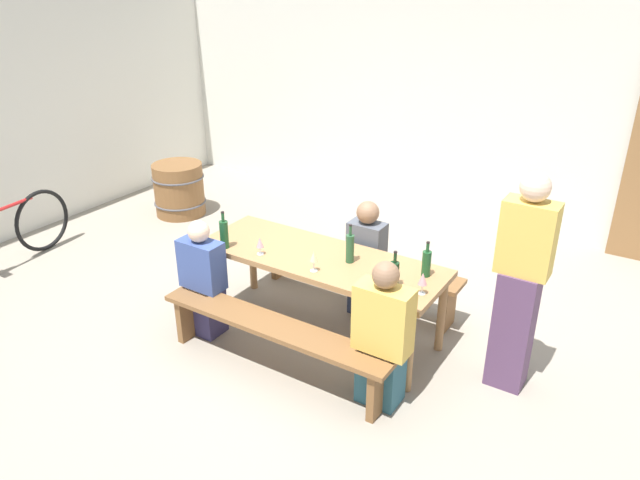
# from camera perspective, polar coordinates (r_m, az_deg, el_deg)

# --- Properties ---
(ground_plane) EXTENTS (24.00, 24.00, 0.00)m
(ground_plane) POSITION_cam_1_polar(r_m,az_deg,el_deg) (5.41, 0.00, -8.67)
(ground_plane) COLOR gray
(back_wall) EXTENTS (14.00, 0.20, 3.20)m
(back_wall) POSITION_cam_1_polar(r_m,az_deg,el_deg) (7.56, 13.61, 13.66)
(back_wall) COLOR silver
(back_wall) RESTS_ON ground
(side_wall) EXTENTS (0.20, 6.85, 3.20)m
(side_wall) POSITION_cam_1_polar(r_m,az_deg,el_deg) (7.80, -28.01, 11.82)
(side_wall) COLOR silver
(side_wall) RESTS_ON ground
(tasting_table) EXTENTS (2.14, 0.75, 0.75)m
(tasting_table) POSITION_cam_1_polar(r_m,az_deg,el_deg) (5.07, 0.00, -2.35)
(tasting_table) COLOR #9E7247
(tasting_table) RESTS_ON ground
(bench_near) EXTENTS (2.04, 0.30, 0.45)m
(bench_near) POSITION_cam_1_polar(r_m,az_deg,el_deg) (4.75, -4.42, -8.87)
(bench_near) COLOR brown
(bench_near) RESTS_ON ground
(bench_far) EXTENTS (2.04, 0.30, 0.45)m
(bench_far) POSITION_cam_1_polar(r_m,az_deg,el_deg) (5.73, 3.63, -2.51)
(bench_far) COLOR brown
(bench_far) RESTS_ON ground
(wine_bottle_0) EXTENTS (0.07, 0.07, 0.34)m
(wine_bottle_0) POSITION_cam_1_polar(r_m,az_deg,el_deg) (4.89, 2.86, -0.75)
(wine_bottle_0) COLOR #234C2D
(wine_bottle_0) RESTS_ON tasting_table
(wine_bottle_1) EXTENTS (0.07, 0.07, 0.30)m
(wine_bottle_1) POSITION_cam_1_polar(r_m,az_deg,el_deg) (4.75, 10.06, -2.16)
(wine_bottle_1) COLOR #194723
(wine_bottle_1) RESTS_ON tasting_table
(wine_bottle_2) EXTENTS (0.07, 0.07, 0.30)m
(wine_bottle_2) POSITION_cam_1_polar(r_m,az_deg,el_deg) (4.56, 7.05, -3.19)
(wine_bottle_2) COLOR #143319
(wine_bottle_2) RESTS_ON tasting_table
(wine_bottle_3) EXTENTS (0.08, 0.08, 0.33)m
(wine_bottle_3) POSITION_cam_1_polar(r_m,az_deg,el_deg) (5.20, -9.08, 0.58)
(wine_bottle_3) COLOR #194723
(wine_bottle_3) RESTS_ON tasting_table
(wine_glass_0) EXTENTS (0.07, 0.07, 0.17)m
(wine_glass_0) POSITION_cam_1_polar(r_m,az_deg,el_deg) (4.48, 6.61, -3.63)
(wine_glass_0) COLOR silver
(wine_glass_0) RESTS_ON tasting_table
(wine_glass_1) EXTENTS (0.06, 0.06, 0.17)m
(wine_glass_1) POSITION_cam_1_polar(r_m,az_deg,el_deg) (4.75, -0.60, -1.64)
(wine_glass_1) COLOR silver
(wine_glass_1) RESTS_ON tasting_table
(wine_glass_2) EXTENTS (0.07, 0.07, 0.17)m
(wine_glass_2) POSITION_cam_1_polar(r_m,az_deg,el_deg) (4.49, 9.71, -3.71)
(wine_glass_2) COLOR silver
(wine_glass_2) RESTS_ON tasting_table
(wine_glass_3) EXTENTS (0.06, 0.06, 0.15)m
(wine_glass_3) POSITION_cam_1_polar(r_m,az_deg,el_deg) (5.05, -5.72, -0.30)
(wine_glass_3) COLOR silver
(wine_glass_3) RESTS_ON tasting_table
(seated_guest_near_0) EXTENTS (0.39, 0.24, 1.06)m
(seated_guest_near_0) POSITION_cam_1_polar(r_m,az_deg,el_deg) (5.26, -11.01, -3.91)
(seated_guest_near_0) COLOR #322C53
(seated_guest_near_0) RESTS_ON ground
(seated_guest_near_1) EXTENTS (0.41, 0.24, 1.16)m
(seated_guest_near_1) POSITION_cam_1_polar(r_m,az_deg,el_deg) (4.38, 5.94, -9.29)
(seated_guest_near_1) COLOR #295767
(seated_guest_near_1) RESTS_ON ground
(seated_guest_far_0) EXTENTS (0.32, 0.24, 1.10)m
(seated_guest_far_0) POSITION_cam_1_polar(r_m,az_deg,el_deg) (5.47, 4.40, -1.93)
(seated_guest_far_0) COLOR #303B5A
(seated_guest_far_0) RESTS_ON ground
(standing_host) EXTENTS (0.37, 0.24, 1.72)m
(standing_host) POSITION_cam_1_polar(r_m,az_deg,el_deg) (4.61, 18.38, -4.31)
(standing_host) COLOR #553959
(standing_host) RESTS_ON ground
(wine_barrel) EXTENTS (0.66, 0.66, 0.67)m
(wine_barrel) POSITION_cam_1_polar(r_m,az_deg,el_deg) (7.94, -13.22, 4.71)
(wine_barrel) COLOR brown
(wine_barrel) RESTS_ON ground
(parked_bicycle_0) EXTENTS (0.26, 1.67, 0.90)m
(parked_bicycle_0) POSITION_cam_1_polar(r_m,az_deg,el_deg) (7.15, -27.83, 0.38)
(parked_bicycle_0) COLOR black
(parked_bicycle_0) RESTS_ON ground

